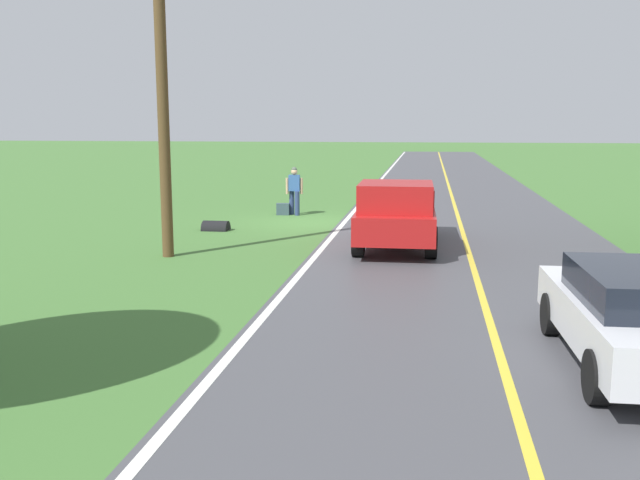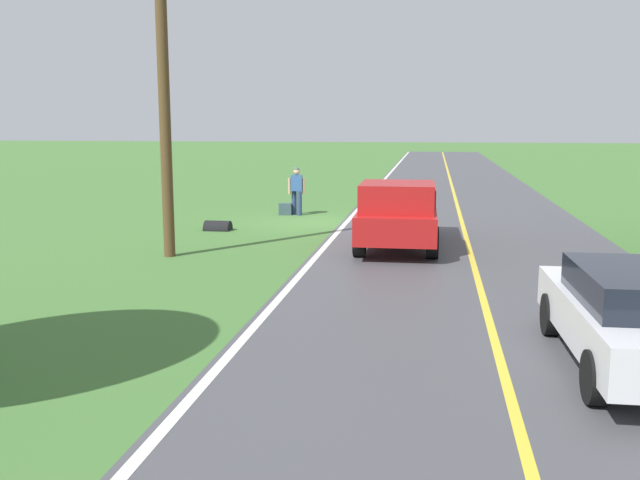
{
  "view_description": "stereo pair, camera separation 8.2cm",
  "coord_description": "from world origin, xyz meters",
  "px_view_note": "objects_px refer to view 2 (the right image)",
  "views": [
    {
      "loc": [
        -3.87,
        23.07,
        3.32
      ],
      "look_at": [
        -1.96,
        10.71,
        1.22
      ],
      "focal_mm": 39.21,
      "sensor_mm": 36.0,
      "label": 1
    },
    {
      "loc": [
        -3.96,
        23.05,
        3.32
      ],
      "look_at": [
        -1.96,
        10.71,
        1.22
      ],
      "focal_mm": 39.21,
      "sensor_mm": 36.0,
      "label": 2
    }
  ],
  "objects_px": {
    "utility_pole_roadside": "(163,73)",
    "suitcase_carried": "(285,209)",
    "hitchhiker_walking": "(297,188)",
    "sedan_mid_oncoming": "(638,315)",
    "pickup_truck_passing": "(398,212)"
  },
  "relations": [
    {
      "from": "sedan_mid_oncoming",
      "to": "utility_pole_roadside",
      "type": "xyz_separation_m",
      "value": [
        9.29,
        -6.76,
        3.74
      ]
    },
    {
      "from": "suitcase_carried",
      "to": "sedan_mid_oncoming",
      "type": "distance_m",
      "value": 17.09
    },
    {
      "from": "pickup_truck_passing",
      "to": "hitchhiker_walking",
      "type": "bearing_deg",
      "value": -57.48
    },
    {
      "from": "suitcase_carried",
      "to": "pickup_truck_passing",
      "type": "height_order",
      "value": "pickup_truck_passing"
    },
    {
      "from": "utility_pole_roadside",
      "to": "suitcase_carried",
      "type": "bearing_deg",
      "value": -98.3
    },
    {
      "from": "utility_pole_roadside",
      "to": "hitchhiker_walking",
      "type": "bearing_deg",
      "value": -100.91
    },
    {
      "from": "sedan_mid_oncoming",
      "to": "hitchhiker_walking",
      "type": "bearing_deg",
      "value": -63.17
    },
    {
      "from": "suitcase_carried",
      "to": "pickup_truck_passing",
      "type": "distance_m",
      "value": 7.59
    },
    {
      "from": "hitchhiker_walking",
      "to": "utility_pole_roadside",
      "type": "distance_m",
      "value": 9.26
    },
    {
      "from": "hitchhiker_walking",
      "to": "suitcase_carried",
      "type": "distance_m",
      "value": 0.88
    },
    {
      "from": "hitchhiker_walking",
      "to": "sedan_mid_oncoming",
      "type": "relative_size",
      "value": 0.39
    },
    {
      "from": "hitchhiker_walking",
      "to": "pickup_truck_passing",
      "type": "distance_m",
      "value": 7.42
    },
    {
      "from": "hitchhiker_walking",
      "to": "pickup_truck_passing",
      "type": "xyz_separation_m",
      "value": [
        -3.99,
        6.26,
        -0.01
      ]
    },
    {
      "from": "pickup_truck_passing",
      "to": "utility_pole_roadside",
      "type": "height_order",
      "value": "utility_pole_roadside"
    },
    {
      "from": "suitcase_carried",
      "to": "utility_pole_roadside",
      "type": "bearing_deg",
      "value": -13.55
    }
  ]
}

